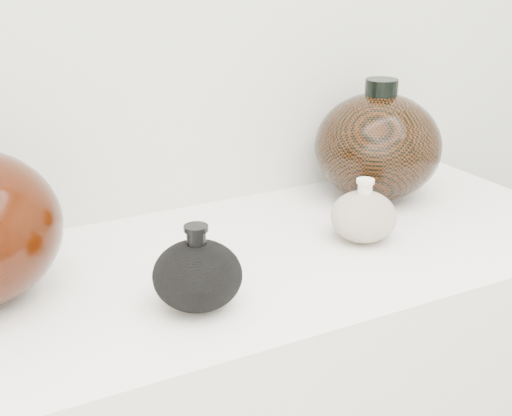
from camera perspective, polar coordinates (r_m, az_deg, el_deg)
black_gourd_vase at (r=0.96m, az=-4.71°, el=-5.33°), size 0.14×0.14×0.12m
cream_gourd_vase at (r=1.18m, az=8.59°, el=-0.63°), size 0.13×0.13×0.11m
right_round_pot at (r=1.37m, az=9.72°, el=4.93°), size 0.26×0.26×0.23m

